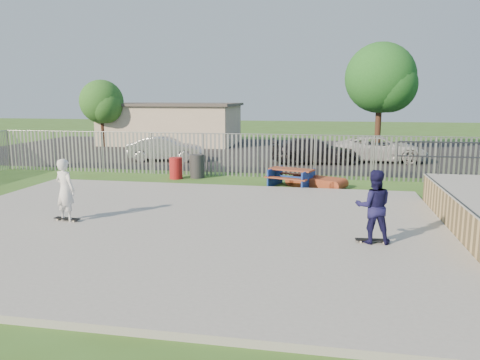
% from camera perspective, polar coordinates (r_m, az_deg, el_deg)
% --- Properties ---
extents(ground, '(120.00, 120.00, 0.00)m').
position_cam_1_polar(ground, '(13.56, -7.77, -5.85)').
color(ground, '#3B6021').
rests_on(ground, ground).
extents(concrete_slab, '(15.00, 12.00, 0.15)m').
position_cam_1_polar(concrete_slab, '(13.53, -7.78, -5.54)').
color(concrete_slab, gray).
rests_on(concrete_slab, ground).
extents(fence, '(26.04, 16.02, 2.00)m').
position_cam_1_polar(fence, '(17.44, 0.04, 1.20)').
color(fence, gray).
rests_on(fence, ground).
extents(picnic_table, '(2.21, 2.01, 0.77)m').
position_cam_1_polar(picnic_table, '(19.54, 6.29, 0.30)').
color(picnic_table, brown).
rests_on(picnic_table, ground).
extents(funbox, '(2.25, 1.75, 0.40)m').
position_cam_1_polar(funbox, '(19.69, 9.30, -0.26)').
color(funbox, brown).
rests_on(funbox, ground).
extents(trash_bin_red, '(0.59, 0.59, 0.98)m').
position_cam_1_polar(trash_bin_red, '(21.54, -7.82, 1.44)').
color(trash_bin_red, maroon).
rests_on(trash_bin_red, ground).
extents(trash_bin_grey, '(0.65, 0.65, 1.08)m').
position_cam_1_polar(trash_bin_grey, '(21.65, -5.25, 1.68)').
color(trash_bin_grey, '#2A2B2D').
rests_on(trash_bin_grey, ground).
extents(parking_lot, '(40.00, 18.00, 0.02)m').
position_cam_1_polar(parking_lot, '(31.84, 3.07, 3.46)').
color(parking_lot, black).
rests_on(parking_lot, ground).
extents(car_silver, '(4.43, 2.07, 1.40)m').
position_cam_1_polar(car_silver, '(27.46, -9.09, 3.77)').
color(car_silver, '#B4B5B9').
rests_on(car_silver, parking_lot).
extents(car_dark, '(5.13, 2.91, 1.40)m').
position_cam_1_polar(car_dark, '(26.42, 9.02, 3.53)').
color(car_dark, black).
rests_on(car_dark, parking_lot).
extents(car_white, '(5.24, 2.46, 1.45)m').
position_cam_1_polar(car_white, '(28.02, 16.70, 3.65)').
color(car_white, silver).
rests_on(car_white, parking_lot).
extents(building, '(10.40, 6.40, 3.20)m').
position_cam_1_polar(building, '(37.45, -8.37, 6.83)').
color(building, beige).
rests_on(building, ground).
extents(tree_left, '(3.20, 3.20, 4.93)m').
position_cam_1_polar(tree_left, '(36.40, -16.51, 9.12)').
color(tree_left, '#382016').
rests_on(tree_left, ground).
extents(tree_mid, '(4.75, 4.75, 7.34)m').
position_cam_1_polar(tree_mid, '(33.82, 16.75, 11.81)').
color(tree_mid, '#462B1C').
rests_on(tree_mid, ground).
extents(skateboard_a, '(0.81, 0.26, 0.08)m').
position_cam_1_polar(skateboard_a, '(12.13, 15.77, -7.14)').
color(skateboard_a, black).
rests_on(skateboard_a, concrete_slab).
extents(skateboard_b, '(0.82, 0.31, 0.08)m').
position_cam_1_polar(skateboard_b, '(14.55, -20.32, -4.52)').
color(skateboard_b, black).
rests_on(skateboard_b, concrete_slab).
extents(skater_navy, '(0.93, 0.75, 1.82)m').
position_cam_1_polar(skater_navy, '(11.91, 15.97, -3.13)').
color(skater_navy, '#15143F').
rests_on(skater_navy, concrete_slab).
extents(skater_white, '(0.77, 0.62, 1.82)m').
position_cam_1_polar(skater_white, '(14.36, -20.53, -1.15)').
color(skater_white, white).
rests_on(skater_white, concrete_slab).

